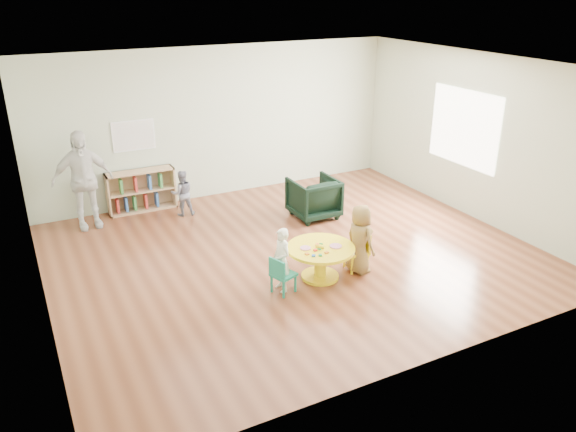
% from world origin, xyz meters
% --- Properties ---
extents(room, '(7.10, 7.00, 2.80)m').
position_xyz_m(room, '(0.01, 0.00, 1.89)').
color(room, brown).
rests_on(room, ground).
extents(activity_table, '(0.95, 0.95, 0.52)m').
position_xyz_m(activity_table, '(-0.01, -0.82, 0.33)').
color(activity_table, yellow).
rests_on(activity_table, ground).
extents(kid_chair_left, '(0.36, 0.36, 0.52)m').
position_xyz_m(kid_chair_left, '(-0.68, -0.95, 0.28)').
color(kid_chair_left, '#198B70').
rests_on(kid_chair_left, ground).
extents(kid_chair_right, '(0.34, 0.34, 0.57)m').
position_xyz_m(kid_chair_right, '(0.62, -0.84, 0.31)').
color(kid_chair_right, yellow).
rests_on(kid_chair_right, ground).
extents(bookshelf, '(1.20, 0.30, 0.75)m').
position_xyz_m(bookshelf, '(-1.61, 2.86, 0.37)').
color(bookshelf, tan).
rests_on(bookshelf, ground).
extents(alphabet_poster, '(0.74, 0.01, 0.54)m').
position_xyz_m(alphabet_poster, '(-1.60, 2.98, 1.35)').
color(alphabet_poster, white).
rests_on(alphabet_poster, ground).
extents(armchair, '(0.76, 0.78, 0.71)m').
position_xyz_m(armchair, '(1.00, 1.15, 0.35)').
color(armchair, black).
rests_on(armchair, ground).
extents(child_left, '(0.23, 0.34, 0.89)m').
position_xyz_m(child_left, '(-0.64, -0.87, 0.44)').
color(child_left, white).
rests_on(child_left, ground).
extents(child_right, '(0.40, 0.54, 1.01)m').
position_xyz_m(child_right, '(0.57, -0.91, 0.51)').
color(child_right, gold).
rests_on(child_right, ground).
extents(toddler, '(0.44, 0.36, 0.82)m').
position_xyz_m(toddler, '(-1.01, 2.27, 0.41)').
color(toddler, '#191C3E').
rests_on(toddler, ground).
extents(adult_caretaker, '(1.00, 0.46, 1.67)m').
position_xyz_m(adult_caretaker, '(-2.60, 2.50, 0.83)').
color(adult_caretaker, silver).
rests_on(adult_caretaker, ground).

